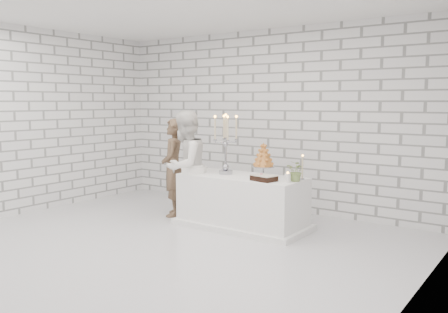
{
  "coord_description": "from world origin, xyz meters",
  "views": [
    {
      "loc": [
        4.03,
        -4.47,
        1.81
      ],
      "look_at": [
        0.24,
        0.87,
        1.05
      ],
      "focal_mm": 38.2,
      "sensor_mm": 36.0,
      "label": 1
    }
  ],
  "objects_px": {
    "candelabra": "(226,144)",
    "cake_table": "(242,202)",
    "bride": "(185,167)",
    "groom": "(173,167)",
    "croquembouche": "(263,160)"
  },
  "relations": [
    {
      "from": "cake_table",
      "to": "bride",
      "type": "relative_size",
      "value": 1.07
    },
    {
      "from": "cake_table",
      "to": "croquembouche",
      "type": "relative_size",
      "value": 3.68
    },
    {
      "from": "groom",
      "to": "bride",
      "type": "bearing_deg",
      "value": 29.36
    },
    {
      "from": "candelabra",
      "to": "croquembouche",
      "type": "bearing_deg",
      "value": 8.58
    },
    {
      "from": "cake_table",
      "to": "bride",
      "type": "bearing_deg",
      "value": -165.47
    },
    {
      "from": "candelabra",
      "to": "cake_table",
      "type": "bearing_deg",
      "value": -1.24
    },
    {
      "from": "bride",
      "to": "candelabra",
      "type": "bearing_deg",
      "value": 105.62
    },
    {
      "from": "bride",
      "to": "croquembouche",
      "type": "distance_m",
      "value": 1.22
    },
    {
      "from": "groom",
      "to": "croquembouche",
      "type": "xyz_separation_m",
      "value": [
        1.57,
        0.12,
        0.22
      ]
    },
    {
      "from": "cake_table",
      "to": "groom",
      "type": "bearing_deg",
      "value": -178.8
    },
    {
      "from": "candelabra",
      "to": "croquembouche",
      "type": "height_order",
      "value": "candelabra"
    },
    {
      "from": "bride",
      "to": "croquembouche",
      "type": "height_order",
      "value": "bride"
    },
    {
      "from": "candelabra",
      "to": "bride",
      "type": "bearing_deg",
      "value": -158.18
    },
    {
      "from": "candelabra",
      "to": "croquembouche",
      "type": "xyz_separation_m",
      "value": [
        0.59,
        0.09,
        -0.2
      ]
    },
    {
      "from": "bride",
      "to": "groom",
      "type": "bearing_deg",
      "value": -121.96
    }
  ]
}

